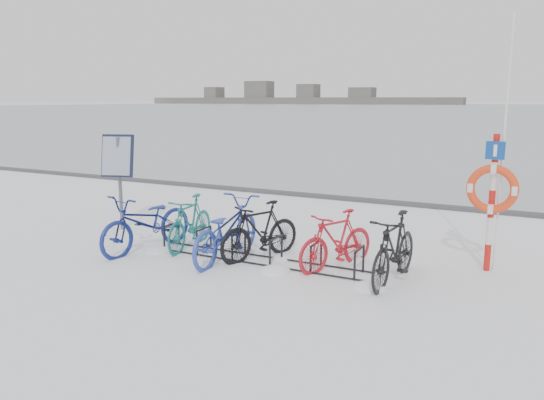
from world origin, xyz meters
TOP-DOWN VIEW (x-y plane):
  - ground at (0.00, 0.00)m, footprint 900.00×900.00m
  - ice_sheet at (0.00, 155.00)m, footprint 400.00×298.00m
  - quay_edge at (0.00, 5.90)m, footprint 400.00×0.25m
  - bike_rack at (0.00, 0.00)m, footprint 4.00×0.48m
  - info_board at (-3.61, 0.64)m, footprint 0.71×0.45m
  - lifebuoy_station at (3.55, 1.15)m, footprint 0.77×0.22m
  - shoreline at (-122.02, 260.00)m, footprint 180.00×12.00m
  - bike_0 at (-2.11, -0.29)m, footprint 1.03×2.16m
  - bike_1 at (-1.50, 0.18)m, footprint 0.69×1.71m
  - bike_2 at (-0.53, -0.13)m, footprint 0.78×2.10m
  - bike_3 at (-0.04, 0.18)m, footprint 1.10×1.75m
  - bike_4 at (1.33, 0.26)m, footprint 1.10×1.68m
  - bike_5 at (2.33, 0.03)m, footprint 0.66×1.84m
  - snow_drifts at (-0.02, 0.02)m, footprint 5.43×1.68m

SIDE VIEW (x-z plane):
  - ground at x=0.00m, z-range 0.00..0.00m
  - snow_drifts at x=-0.02m, z-range -0.09..0.09m
  - ice_sheet at x=0.00m, z-range 0.00..0.02m
  - quay_edge at x=0.00m, z-range 0.00..0.10m
  - bike_rack at x=0.00m, z-range -0.05..0.41m
  - bike_4 at x=1.33m, z-range 0.00..0.98m
  - bike_1 at x=-1.50m, z-range 0.00..1.00m
  - bike_3 at x=-0.04m, z-range 0.00..1.02m
  - bike_5 at x=2.33m, z-range 0.00..1.08m
  - bike_0 at x=-2.11m, z-range 0.00..1.09m
  - bike_2 at x=-0.53m, z-range 0.00..1.09m
  - lifebuoy_station at x=3.55m, z-range -0.65..3.32m
  - info_board at x=-3.61m, z-range 0.44..2.44m
  - shoreline at x=-122.02m, z-range -1.96..7.54m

